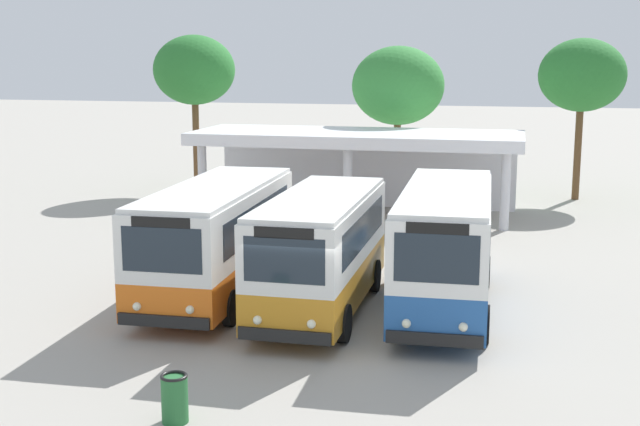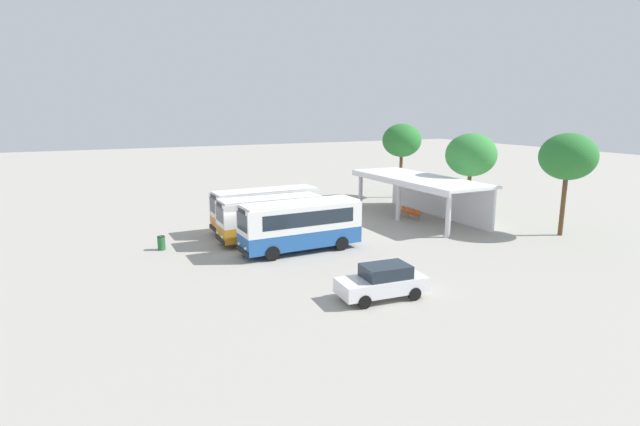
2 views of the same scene
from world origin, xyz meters
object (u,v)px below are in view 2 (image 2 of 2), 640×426
waiting_chair_middle_seat (412,213)px  waiting_chair_fourth_seat (417,214)px  city_bus_middle_cream (300,224)px  city_bus_second_in_row (270,217)px  city_bus_nearest_orange (266,208)px  waiting_chair_second_from_end (407,212)px  parked_car_flank (382,281)px  litter_bin_apron (161,243)px  waiting_chair_end_by_column (403,210)px

waiting_chair_middle_seat → waiting_chair_fourth_seat: 0.63m
city_bus_middle_cream → city_bus_second_in_row: bearing=-164.1°
city_bus_nearest_orange → city_bus_second_in_row: (3.06, -0.78, -0.02)m
waiting_chair_fourth_seat → waiting_chair_second_from_end: bearing=-179.8°
waiting_chair_fourth_seat → waiting_chair_middle_seat: bearing=177.7°
waiting_chair_second_from_end → city_bus_nearest_orange: bearing=-95.0°
city_bus_second_in_row → waiting_chair_middle_seat: (-1.39, 12.72, -1.16)m
city_bus_nearest_orange → waiting_chair_fourth_seat: (2.30, 11.91, -1.18)m
parked_car_flank → litter_bin_apron: 15.35m
city_bus_nearest_orange → parked_car_flank: bearing=1.7°
city_bus_middle_cream → litter_bin_apron: bearing=-117.6°
city_bus_second_in_row → waiting_chair_fourth_seat: bearing=93.4°
city_bus_nearest_orange → litter_bin_apron: size_ratio=8.86×
waiting_chair_second_from_end → waiting_chair_end_by_column: bearing=-177.1°
parked_car_flank → litter_bin_apron: bearing=-147.7°
waiting_chair_end_by_column → waiting_chair_middle_seat: 1.26m
waiting_chair_middle_seat → city_bus_nearest_orange: bearing=-98.0°
city_bus_second_in_row → waiting_chair_second_from_end: 12.90m
city_bus_middle_cream → waiting_chair_middle_seat: size_ratio=9.06×
city_bus_nearest_orange → waiting_chair_middle_seat: 12.11m
waiting_chair_second_from_end → waiting_chair_middle_seat: 0.63m
waiting_chair_middle_seat → litter_bin_apron: 19.71m
parked_car_flank → waiting_chair_end_by_column: (-14.58, 11.44, -0.30)m
waiting_chair_middle_seat → litter_bin_apron: (0.35, -19.70, -0.07)m
city_bus_middle_cream → litter_bin_apron: city_bus_middle_cream is taller
waiting_chair_second_from_end → waiting_chair_middle_seat: same height
city_bus_second_in_row → waiting_chair_end_by_column: 12.98m
city_bus_middle_cream → waiting_chair_middle_seat: bearing=110.6°
waiting_chair_second_from_end → city_bus_middle_cream: bearing=-66.7°
city_bus_second_in_row → parked_car_flank: (11.93, 1.22, -0.86)m
city_bus_nearest_orange → waiting_chair_end_by_column: bearing=88.0°
waiting_chair_second_from_end → litter_bin_apron: size_ratio=0.96×
waiting_chair_middle_seat → waiting_chair_fourth_seat: bearing=-2.3°
city_bus_middle_cream → waiting_chair_middle_seat: city_bus_middle_cream is taller
parked_car_flank → waiting_chair_end_by_column: parked_car_flank is taller
city_bus_nearest_orange → litter_bin_apron: city_bus_nearest_orange is taller
waiting_chair_middle_seat → city_bus_second_in_row: bearing=-83.7°
city_bus_nearest_orange → litter_bin_apron: (2.02, -7.76, -1.24)m
waiting_chair_fourth_seat → litter_bin_apron: size_ratio=0.96×
city_bus_nearest_orange → waiting_chair_end_by_column: 11.94m
city_bus_middle_cream → waiting_chair_end_by_column: 13.16m
waiting_chair_middle_seat → litter_bin_apron: size_ratio=0.96×
city_bus_middle_cream → waiting_chair_second_from_end: bearing=113.3°
city_bus_middle_cream → waiting_chair_middle_seat: (-4.46, 11.85, -1.23)m
parked_car_flank → waiting_chair_second_from_end: size_ratio=5.03×
waiting_chair_end_by_column → parked_car_flank: bearing=-38.1°
waiting_chair_middle_seat → waiting_chair_fourth_seat: same height
parked_car_flank → city_bus_middle_cream: bearing=-177.8°
city_bus_middle_cream → waiting_chair_end_by_column: bearing=115.9°
city_bus_nearest_orange → litter_bin_apron: bearing=-75.4°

